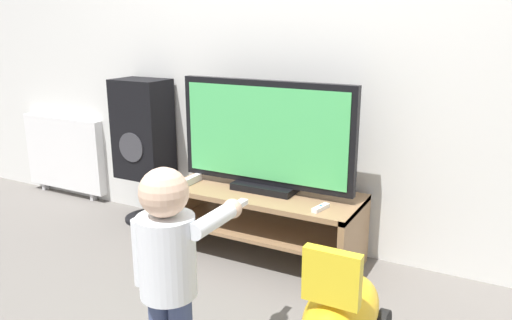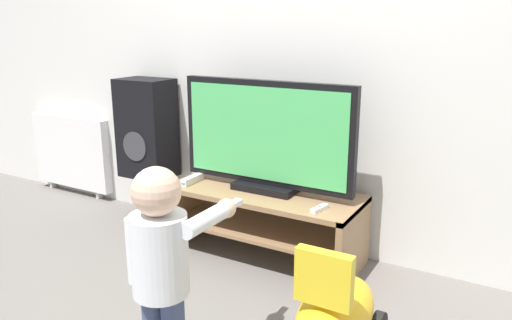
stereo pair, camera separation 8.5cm
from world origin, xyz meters
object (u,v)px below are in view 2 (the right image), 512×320
radiator (72,152)px  ride_on_toy (335,314)px  game_console (192,180)px  remote_primary (320,209)px  speaker_tower (147,132)px  child (162,256)px  television (266,138)px

radiator → ride_on_toy: bearing=-19.4°
radiator → game_console: bearing=-12.6°
ride_on_toy → radiator: bearing=160.6°
remote_primary → radiator: (-2.38, 0.38, -0.08)m
speaker_tower → remote_primary: bearing=-10.7°
game_console → remote_primary: (0.88, -0.05, -0.01)m
remote_primary → ride_on_toy: ride_on_toy is taller
speaker_tower → ride_on_toy: size_ratio=1.83×
speaker_tower → ride_on_toy: bearing=-25.6°
game_console → child: child is taller
remote_primary → child: size_ratio=0.15×
child → ride_on_toy: bearing=36.0°
radiator → speaker_tower: bearing=-6.7°
radiator → television: bearing=-6.6°
remote_primary → child: 1.01m
television → game_console: size_ratio=5.71×
television → radiator: 2.02m
game_console → radiator: 1.55m
television → game_console: 0.56m
child → ride_on_toy: 0.76m
remote_primary → speaker_tower: speaker_tower is taller
radiator → remote_primary: bearing=-9.1°
television → child: (0.16, -1.13, -0.23)m
game_console → radiator: (-1.51, 0.34, -0.09)m
remote_primary → ride_on_toy: (0.32, -0.57, -0.23)m
television → child: 1.17m
remote_primary → speaker_tower: bearing=169.3°
game_console → child: bearing=-58.5°
game_console → remote_primary: size_ratio=1.43×
speaker_tower → game_console: bearing=-21.9°
television → ride_on_toy: (0.73, -0.72, -0.54)m
game_console → remote_primary: 0.88m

